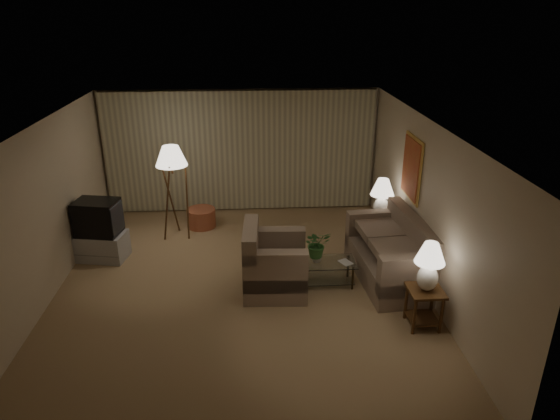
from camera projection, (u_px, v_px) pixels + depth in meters
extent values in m
plane|color=#9D7956|center=(241.00, 286.00, 8.30)|extent=(7.00, 7.00, 0.00)
cube|color=beige|center=(240.00, 151.00, 11.01)|extent=(6.00, 0.04, 2.70)
cube|color=beige|center=(41.00, 217.00, 7.61)|extent=(0.04, 7.00, 2.70)
cube|color=beige|center=(426.00, 207.00, 7.96)|extent=(0.04, 7.00, 2.70)
cube|color=white|center=(235.00, 126.00, 7.27)|extent=(6.00, 7.00, 0.04)
cube|color=beige|center=(240.00, 152.00, 10.94)|extent=(5.85, 0.12, 2.65)
cube|color=gold|center=(412.00, 168.00, 8.55)|extent=(0.03, 0.90, 1.10)
cube|color=#B03820|center=(411.00, 168.00, 8.54)|extent=(0.02, 0.80, 1.00)
cube|color=gray|center=(388.00, 267.00, 8.45)|extent=(2.13, 1.31, 0.46)
cube|color=gray|center=(275.00, 277.00, 8.14)|extent=(1.16, 1.11, 0.47)
cube|color=#3B1F10|center=(426.00, 291.00, 7.08)|extent=(0.49, 0.49, 0.04)
cube|color=#3B1F10|center=(422.00, 318.00, 7.26)|extent=(0.42, 0.42, 0.02)
cylinder|color=#3B1F10|center=(414.00, 317.00, 7.01)|extent=(0.05, 0.05, 0.56)
cylinder|color=#3B1F10|center=(406.00, 302.00, 7.37)|extent=(0.05, 0.05, 0.56)
cylinder|color=#3B1F10|center=(441.00, 316.00, 7.03)|extent=(0.05, 0.05, 0.56)
cylinder|color=#3B1F10|center=(432.00, 301.00, 7.39)|extent=(0.05, 0.05, 0.56)
cube|color=#3B1F10|center=(380.00, 218.00, 9.48)|extent=(0.48, 0.40, 0.04)
cube|color=#3B1F10|center=(378.00, 240.00, 9.66)|extent=(0.41, 0.34, 0.02)
cylinder|color=#3B1F10|center=(371.00, 236.00, 9.45)|extent=(0.05, 0.05, 0.56)
cylinder|color=#3B1F10|center=(367.00, 230.00, 9.73)|extent=(0.05, 0.05, 0.56)
cylinder|color=#3B1F10|center=(391.00, 236.00, 9.47)|extent=(0.05, 0.05, 0.56)
cylinder|color=#3B1F10|center=(387.00, 229.00, 9.75)|extent=(0.05, 0.05, 0.56)
ellipsoid|color=white|center=(427.00, 278.00, 7.01)|extent=(0.30, 0.30, 0.37)
cylinder|color=white|center=(429.00, 264.00, 6.92)|extent=(0.03, 0.03, 0.09)
cone|color=silver|center=(431.00, 253.00, 6.85)|extent=(0.43, 0.43, 0.30)
ellipsoid|color=white|center=(381.00, 208.00, 9.40)|extent=(0.31, 0.31, 0.39)
cylinder|color=white|center=(382.00, 196.00, 9.31)|extent=(0.03, 0.03, 0.09)
cone|color=silver|center=(383.00, 187.00, 9.24)|extent=(0.45, 0.45, 0.31)
cube|color=silver|center=(325.00, 262.00, 8.23)|extent=(0.99, 0.54, 0.02)
cube|color=silver|center=(325.00, 278.00, 8.35)|extent=(0.92, 0.47, 0.01)
cylinder|color=#392D17|center=(301.00, 280.00, 8.10)|extent=(0.04, 0.04, 0.40)
cylinder|color=#392D17|center=(298.00, 268.00, 8.47)|extent=(0.04, 0.04, 0.40)
cylinder|color=#392D17|center=(353.00, 278.00, 8.15)|extent=(0.04, 0.04, 0.40)
cylinder|color=#392D17|center=(348.00, 267.00, 8.52)|extent=(0.04, 0.04, 0.40)
cube|color=#A7A7AA|center=(102.00, 246.00, 9.14)|extent=(1.07, 0.86, 0.50)
cube|color=black|center=(97.00, 217.00, 8.92)|extent=(0.93, 0.79, 0.63)
cylinder|color=#3B1F10|center=(172.00, 167.00, 9.54)|extent=(0.04, 0.04, 0.27)
cone|color=silver|center=(171.00, 156.00, 9.46)|extent=(0.61, 0.61, 0.38)
cylinder|color=#A14C36|center=(201.00, 218.00, 10.47)|extent=(0.73, 0.73, 0.39)
imported|color=silver|center=(317.00, 257.00, 8.19)|extent=(0.18, 0.18, 0.17)
imported|color=#377232|center=(317.00, 240.00, 8.06)|extent=(0.49, 0.45, 0.47)
imported|color=olive|center=(342.00, 264.00, 8.15)|extent=(0.25, 0.28, 0.02)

